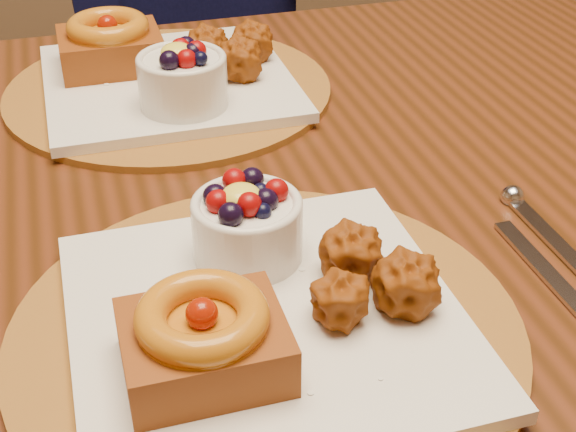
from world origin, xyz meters
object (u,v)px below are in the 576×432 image
at_px(dining_table, 211,251).
at_px(chair_far, 172,74).
at_px(place_setting_near, 261,305).
at_px(place_setting_far, 165,73).

bearing_deg(dining_table, chair_far, 83.89).
height_order(place_setting_near, chair_far, place_setting_near).
bearing_deg(place_setting_far, dining_table, -89.10).
relative_size(place_setting_near, chair_far, 0.47).
height_order(place_setting_near, place_setting_far, place_setting_far).
bearing_deg(dining_table, place_setting_far, 90.90).
xyz_separation_m(dining_table, chair_far, (0.11, 0.98, -0.23)).
distance_m(dining_table, chair_far, 1.01).
distance_m(dining_table, place_setting_near, 0.24).
relative_size(place_setting_far, chair_far, 0.47).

